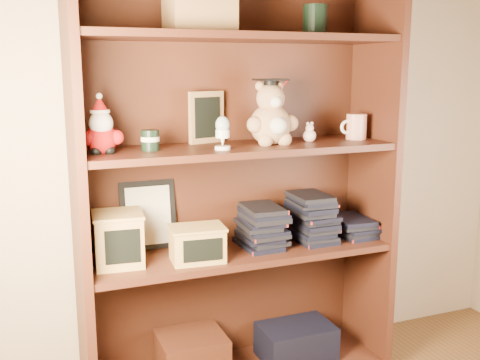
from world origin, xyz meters
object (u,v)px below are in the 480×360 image
at_px(bookcase, 234,188).
at_px(treats_box, 118,239).
at_px(teacher_mug, 356,127).
at_px(grad_teddy_bear, 271,119).

relative_size(bookcase, treats_box, 8.55).
relative_size(bookcase, teacher_mug, 14.03).
bearing_deg(teacher_mug, bookcase, 174.22).
xyz_separation_m(bookcase, grad_teddy_bear, (0.12, -0.06, 0.27)).
relative_size(grad_teddy_bear, treats_box, 1.33).
bearing_deg(grad_teddy_bear, treats_box, 179.34).
xyz_separation_m(grad_teddy_bear, treats_box, (-0.58, 0.01, -0.40)).
xyz_separation_m(teacher_mug, treats_box, (-0.96, -0.00, -0.36)).
bearing_deg(bookcase, treats_box, -173.56).
relative_size(grad_teddy_bear, teacher_mug, 2.19).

